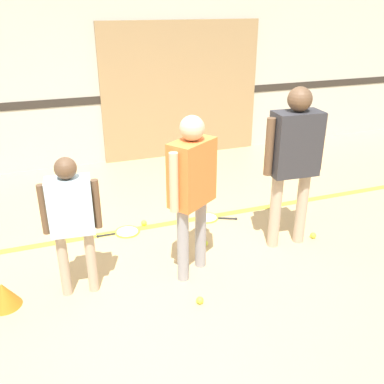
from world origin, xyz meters
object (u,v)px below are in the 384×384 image
at_px(person_instructor, 192,181).
at_px(tennis_ball_stray_left, 313,235).
at_px(tennis_ball_near_instructor, 200,300).
at_px(training_cone, 3,295).
at_px(racket_spare_on_floor, 126,232).
at_px(tennis_ball_stray_right, 205,243).
at_px(person_student_left, 71,213).
at_px(racket_second_spare, 209,218).
at_px(tennis_ball_by_spare_racket, 144,223).
at_px(person_student_right, 294,152).

relative_size(person_instructor, tennis_ball_stray_left, 23.57).
xyz_separation_m(tennis_ball_near_instructor, tennis_ball_stray_left, (1.59, 0.62, 0.00)).
relative_size(tennis_ball_near_instructor, training_cone, 0.23).
bearing_deg(training_cone, racket_spare_on_floor, 36.00).
xyz_separation_m(person_instructor, tennis_ball_stray_right, (0.29, 0.40, -0.93)).
bearing_deg(tennis_ball_stray_left, person_student_left, -177.85).
bearing_deg(person_instructor, tennis_ball_stray_right, 19.82).
xyz_separation_m(racket_second_spare, tennis_ball_stray_right, (-0.28, -0.58, 0.02)).
height_order(racket_spare_on_floor, tennis_ball_by_spare_racket, tennis_ball_by_spare_racket).
relative_size(person_student_left, tennis_ball_near_instructor, 19.62).
distance_m(person_student_left, training_cone, 0.94).
xyz_separation_m(racket_spare_on_floor, training_cone, (-1.25, -0.91, 0.10)).
distance_m(racket_second_spare, tennis_ball_stray_right, 0.64).
distance_m(person_student_left, tennis_ball_stray_right, 1.59).
relative_size(racket_second_spare, tennis_ball_stray_left, 7.92).
bearing_deg(tennis_ball_stray_left, person_instructor, -174.38).
xyz_separation_m(person_student_left, racket_second_spare, (1.63, 0.93, -0.79)).
height_order(person_student_left, tennis_ball_near_instructor, person_student_left).
bearing_deg(tennis_ball_by_spare_racket, person_student_right, -33.99).
relative_size(tennis_ball_stray_left, tennis_ball_stray_right, 1.00).
relative_size(racket_spare_on_floor, racket_second_spare, 0.95).
bearing_deg(training_cone, person_student_left, -1.82).
distance_m(tennis_ball_near_instructor, training_cone, 1.70).
distance_m(person_student_left, racket_second_spare, 2.04).
relative_size(person_instructor, training_cone, 5.50).
xyz_separation_m(racket_spare_on_floor, tennis_ball_stray_right, (0.75, -0.58, 0.02)).
relative_size(racket_spare_on_floor, tennis_ball_stray_right, 7.52).
height_order(tennis_ball_near_instructor, tennis_ball_stray_left, same).
height_order(tennis_ball_by_spare_racket, tennis_ball_stray_left, same).
height_order(racket_second_spare, tennis_ball_by_spare_racket, tennis_ball_by_spare_racket).
height_order(racket_spare_on_floor, tennis_ball_stray_left, tennis_ball_stray_left).
xyz_separation_m(racket_second_spare, tennis_ball_stray_left, (0.92, -0.83, 0.02)).
xyz_separation_m(tennis_ball_by_spare_racket, tennis_ball_stray_left, (1.71, -0.93, 0.00)).
relative_size(racket_spare_on_floor, tennis_ball_near_instructor, 7.52).
height_order(racket_spare_on_floor, racket_second_spare, same).
bearing_deg(person_student_right, tennis_ball_near_instructor, 30.85).
relative_size(person_student_left, training_cone, 4.58).
height_order(person_student_left, training_cone, person_student_left).
bearing_deg(person_student_left, racket_second_spare, 35.51).
distance_m(tennis_ball_stray_right, training_cone, 2.03).
bearing_deg(tennis_ball_near_instructor, person_student_right, 27.21).
distance_m(person_student_right, tennis_ball_near_instructor, 1.73).
bearing_deg(person_student_left, person_student_right, 8.68).
bearing_deg(tennis_ball_by_spare_racket, tennis_ball_near_instructor, -85.83).
bearing_deg(person_instructor, tennis_ball_near_instructor, -135.75).
distance_m(tennis_ball_near_instructor, tennis_ball_stray_right, 0.96).
bearing_deg(tennis_ball_near_instructor, training_cone, 161.08).
height_order(racket_second_spare, training_cone, training_cone).
bearing_deg(training_cone, tennis_ball_by_spare_racket, 34.08).
distance_m(racket_second_spare, tennis_ball_stray_left, 1.24).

